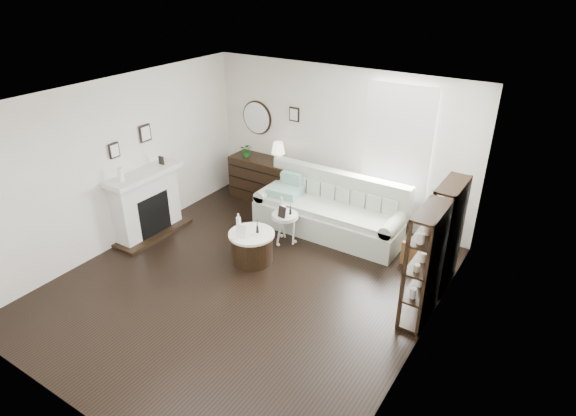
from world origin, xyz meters
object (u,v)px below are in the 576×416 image
Objects in this scene: sofa at (331,213)px; dresser at (263,179)px; drum_table at (252,247)px; pedestal_table at (285,217)px.

dresser is at bearing 167.23° from sofa.
sofa is at bearing 69.46° from drum_table.
sofa reaches higher than drum_table.
pedestal_table is (0.13, 0.74, 0.24)m from drum_table.
drum_table is at bearing -59.04° from dresser.
drum_table is 0.79m from pedestal_table.
sofa is 0.91m from pedestal_table.
sofa is 2.04× the size of dresser.
sofa reaches higher than dresser.
dresser is 2.24m from drum_table.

